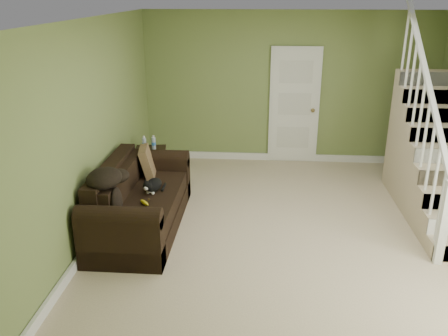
% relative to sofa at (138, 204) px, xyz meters
% --- Properties ---
extents(floor, '(5.00, 5.50, 0.01)m').
position_rel_sofa_xyz_m(floor, '(2.02, 0.02, -0.33)').
color(floor, tan).
rests_on(floor, ground).
extents(ceiling, '(5.00, 5.50, 0.01)m').
position_rel_sofa_xyz_m(ceiling, '(2.02, 0.02, 2.27)').
color(ceiling, white).
rests_on(ceiling, wall_back).
extents(wall_back, '(5.00, 0.04, 2.60)m').
position_rel_sofa_xyz_m(wall_back, '(2.02, 2.77, 0.97)').
color(wall_back, olive).
rests_on(wall_back, floor).
extents(wall_front, '(5.00, 0.04, 2.60)m').
position_rel_sofa_xyz_m(wall_front, '(2.02, -2.73, 0.97)').
color(wall_front, olive).
rests_on(wall_front, floor).
extents(wall_left, '(0.04, 5.50, 2.60)m').
position_rel_sofa_xyz_m(wall_left, '(-0.48, 0.02, 0.97)').
color(wall_left, olive).
rests_on(wall_left, floor).
extents(baseboard_back, '(5.00, 0.04, 0.12)m').
position_rel_sofa_xyz_m(baseboard_back, '(2.02, 2.74, -0.27)').
color(baseboard_back, white).
rests_on(baseboard_back, floor).
extents(baseboard_left, '(0.04, 5.50, 0.12)m').
position_rel_sofa_xyz_m(baseboard_left, '(-0.45, 0.02, -0.27)').
color(baseboard_left, white).
rests_on(baseboard_left, floor).
extents(door, '(0.86, 0.12, 2.02)m').
position_rel_sofa_xyz_m(door, '(2.12, 2.73, 0.68)').
color(door, white).
rests_on(door, floor).
extents(staircase, '(1.00, 2.51, 2.82)m').
position_rel_sofa_xyz_m(staircase, '(4.01, 0.99, 0.31)').
color(staircase, tan).
rests_on(staircase, floor).
extents(sofa, '(0.94, 2.17, 0.86)m').
position_rel_sofa_xyz_m(sofa, '(0.00, 0.00, 0.00)').
color(sofa, black).
rests_on(sofa, floor).
extents(side_table, '(0.53, 0.53, 0.79)m').
position_rel_sofa_xyz_m(side_table, '(-0.17, 1.51, -0.04)').
color(side_table, black).
rests_on(side_table, floor).
extents(cat, '(0.25, 0.48, 0.23)m').
position_rel_sofa_xyz_m(cat, '(0.19, 0.08, 0.23)').
color(cat, black).
rests_on(cat, sofa).
extents(banana, '(0.16, 0.17, 0.05)m').
position_rel_sofa_xyz_m(banana, '(0.16, -0.31, 0.16)').
color(banana, yellow).
rests_on(banana, sofa).
extents(throw_pillow, '(0.27, 0.46, 0.44)m').
position_rel_sofa_xyz_m(throw_pillow, '(-0.01, 0.66, 0.32)').
color(throw_pillow, '#472D1C').
rests_on(throw_pillow, sofa).
extents(throw_blanket, '(0.53, 0.61, 0.21)m').
position_rel_sofa_xyz_m(throw_blanket, '(-0.22, -0.54, 0.56)').
color(throw_blanket, black).
rests_on(throw_blanket, sofa).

